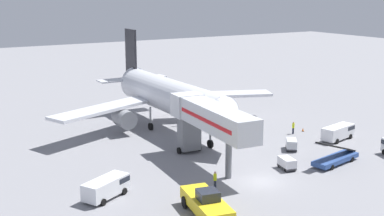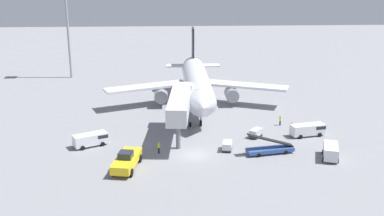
# 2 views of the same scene
# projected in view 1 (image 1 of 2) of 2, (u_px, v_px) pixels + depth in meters

# --- Properties ---
(ground_plane) EXTENTS (300.00, 300.00, 0.00)m
(ground_plane) POSITION_uv_depth(u_px,v_px,m) (261.00, 182.00, 54.30)
(ground_plane) COLOR gray
(airplane_at_gate) EXTENTS (36.35, 34.04, 13.79)m
(airplane_at_gate) POSITION_uv_depth(u_px,v_px,m) (169.00, 96.00, 74.40)
(airplane_at_gate) COLOR silver
(airplane_at_gate) RESTS_ON ground
(jet_bridge) EXTENTS (4.63, 16.50, 7.45)m
(jet_bridge) POSITION_uv_depth(u_px,v_px,m) (208.00, 118.00, 58.68)
(jet_bridge) COLOR silver
(jet_bridge) RESTS_ON ground
(pushback_tug) EXTENTS (3.89, 7.67, 2.61)m
(pushback_tug) POSITION_uv_depth(u_px,v_px,m) (207.00, 204.00, 45.86)
(pushback_tug) COLOR yellow
(pushback_tug) RESTS_ON ground
(belt_loader_truck) EXTENTS (7.32, 3.31, 3.32)m
(belt_loader_truck) POSITION_uv_depth(u_px,v_px,m) (336.00, 157.00, 59.87)
(belt_loader_truck) COLOR #2D4C8E
(belt_loader_truck) RESTS_ON ground
(service_van_near_left) EXTENTS (5.44, 4.14, 1.96)m
(service_van_near_left) POSITION_uv_depth(u_px,v_px,m) (107.00, 186.00, 50.09)
(service_van_near_left) COLOR white
(service_van_near_left) RESTS_ON ground
(service_van_mid_left) EXTENTS (5.84, 3.06, 1.96)m
(service_van_mid_left) POSITION_uv_depth(u_px,v_px,m) (339.00, 132.00, 69.54)
(service_van_mid_left) COLOR white
(service_van_mid_left) RESTS_ON ground
(baggage_cart_mid_center) EXTENTS (1.79, 2.53, 1.34)m
(baggage_cart_mid_center) POSITION_uv_depth(u_px,v_px,m) (287.00, 163.00, 58.07)
(baggage_cart_mid_center) COLOR #38383D
(baggage_cart_mid_center) RESTS_ON ground
(baggage_cart_mid_right) EXTENTS (2.50, 2.70, 1.39)m
(baggage_cart_mid_right) POSITION_uv_depth(u_px,v_px,m) (291.00, 144.00, 65.13)
(baggage_cart_mid_right) COLOR #38383D
(baggage_cart_mid_right) RESTS_ON ground
(ground_crew_worker_foreground) EXTENTS (0.48, 0.48, 1.79)m
(ground_crew_worker_foreground) POSITION_uv_depth(u_px,v_px,m) (293.00, 127.00, 72.38)
(ground_crew_worker_foreground) COLOR #1E2333
(ground_crew_worker_foreground) RESTS_ON ground
(ground_crew_worker_midground) EXTENTS (0.44, 0.44, 1.86)m
(ground_crew_worker_midground) POSITION_uv_depth(u_px,v_px,m) (215.00, 179.00, 52.32)
(ground_crew_worker_midground) COLOR #1E2333
(ground_crew_worker_midground) RESTS_ON ground
(safety_cone_alpha) EXTENTS (0.33, 0.33, 0.51)m
(safety_cone_alpha) POSITION_uv_depth(u_px,v_px,m) (303.00, 130.00, 73.84)
(safety_cone_alpha) COLOR black
(safety_cone_alpha) RESTS_ON ground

